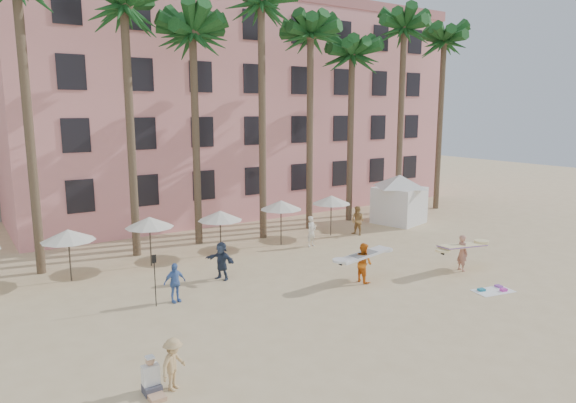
% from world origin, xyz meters
% --- Properties ---
extents(ground, '(120.00, 120.00, 0.00)m').
position_xyz_m(ground, '(0.00, 0.00, 0.00)').
color(ground, '#D1B789').
rests_on(ground, ground).
extents(pink_hotel, '(35.00, 14.00, 16.00)m').
position_xyz_m(pink_hotel, '(7.00, 26.00, 8.00)').
color(pink_hotel, pink).
rests_on(pink_hotel, ground).
extents(palm_row, '(44.40, 5.40, 16.30)m').
position_xyz_m(palm_row, '(0.51, 15.00, 12.97)').
color(palm_row, brown).
rests_on(palm_row, ground).
extents(umbrella_row, '(22.50, 2.70, 2.73)m').
position_xyz_m(umbrella_row, '(-3.00, 12.50, 2.33)').
color(umbrella_row, '#332B23').
rests_on(umbrella_row, ground).
extents(cabana, '(5.49, 5.49, 3.50)m').
position_xyz_m(cabana, '(13.38, 12.78, 2.07)').
color(cabana, white).
rests_on(cabana, ground).
extents(beach_towel, '(1.97, 1.35, 0.14)m').
position_xyz_m(beach_towel, '(6.63, 0.29, 0.03)').
color(beach_towel, white).
rests_on(beach_towel, ground).
extents(carrier_yellow, '(3.05, 0.76, 1.86)m').
position_xyz_m(carrier_yellow, '(7.90, 3.04, 1.04)').
color(carrier_yellow, '#B47665').
rests_on(carrier_yellow, ground).
extents(carrier_white, '(3.03, 0.95, 1.89)m').
position_xyz_m(carrier_white, '(2.54, 4.53, 1.00)').
color(carrier_white, orange).
rests_on(carrier_white, ground).
extents(beachgoers, '(18.03, 12.28, 1.91)m').
position_xyz_m(beachgoers, '(-0.78, 7.89, 0.90)').
color(beachgoers, silver).
rests_on(beachgoers, ground).
extents(paddle, '(0.18, 0.04, 2.23)m').
position_xyz_m(paddle, '(-6.73, 6.99, 1.41)').
color(paddle, black).
rests_on(paddle, ground).
extents(seated_man, '(0.49, 0.86, 1.12)m').
position_xyz_m(seated_man, '(-9.13, 0.56, 0.39)').
color(seated_man, '#3F3F4C').
rests_on(seated_man, ground).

